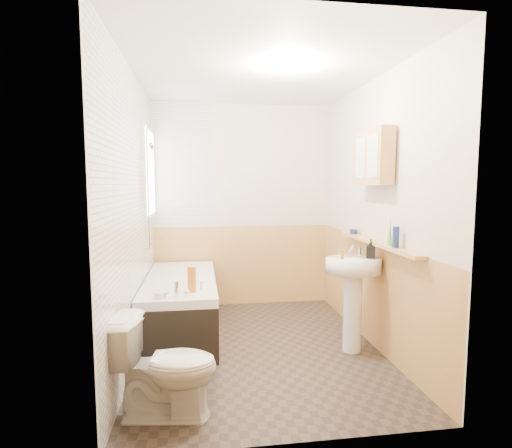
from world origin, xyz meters
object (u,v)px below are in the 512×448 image
object	(u,v)px
toilet	(166,367)
sink	(353,285)
medicine_cabinet	(373,157)
bathtub	(181,304)
pine_shelf	(376,243)

from	to	relation	value
toilet	sink	size ratio (longest dim) A/B	0.70
sink	medicine_cabinet	world-z (taller)	medicine_cabinet
bathtub	medicine_cabinet	size ratio (longest dim) A/B	3.04
bathtub	sink	distance (m)	1.75
sink	toilet	bearing A→B (deg)	-138.89
bathtub	medicine_cabinet	distance (m)	2.37
sink	pine_shelf	bearing A→B (deg)	11.00
toilet	pine_shelf	bearing A→B (deg)	-58.54
toilet	pine_shelf	distance (m)	2.08
sink	pine_shelf	distance (m)	0.43
bathtub	toilet	xyz separation A→B (m)	(-0.03, -1.51, 0.04)
pine_shelf	medicine_cabinet	size ratio (longest dim) A/B	2.77
bathtub	medicine_cabinet	bearing A→B (deg)	-20.99
bathtub	toilet	world-z (taller)	bathtub
bathtub	sink	bearing A→B (deg)	-23.90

